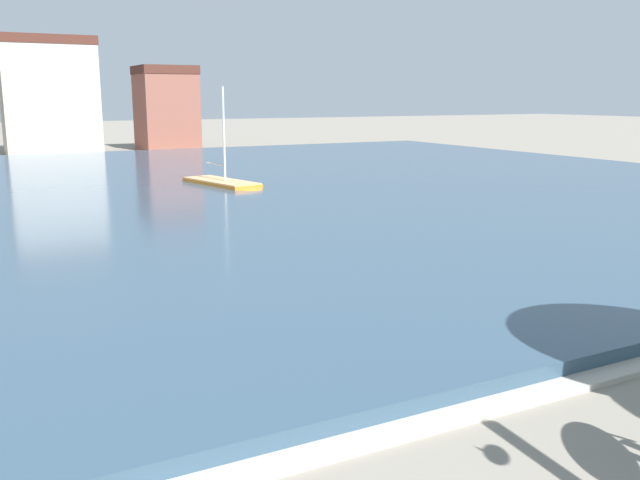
% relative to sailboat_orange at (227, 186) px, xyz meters
% --- Properties ---
extents(harbor_water, '(77.85, 53.55, 0.40)m').
position_rel_sailboat_orange_xyz_m(harbor_water, '(-8.24, 0.16, -0.14)').
color(harbor_water, '#334C60').
rests_on(harbor_water, ground).
extents(quay_edge_coping, '(77.85, 0.50, 0.12)m').
position_rel_sailboat_orange_xyz_m(quay_edge_coping, '(-8.24, -26.86, -0.28)').
color(quay_edge_coping, '#ADA89E').
rests_on(quay_edge_coping, ground).
extents(sailboat_orange, '(2.98, 6.31, 5.62)m').
position_rel_sailboat_orange_xyz_m(sailboat_orange, '(0.00, 0.00, 0.00)').
color(sailboat_orange, orange).
rests_on(sailboat_orange, ground).
extents(townhouse_corner_house, '(8.24, 5.23, 10.37)m').
position_rel_sailboat_orange_xyz_m(townhouse_corner_house, '(-4.69, 32.73, 4.86)').
color(townhouse_corner_house, beige).
rests_on(townhouse_corner_house, ground).
extents(townhouse_narrow_midrow, '(5.30, 5.55, 7.95)m').
position_rel_sailboat_orange_xyz_m(townhouse_narrow_midrow, '(5.76, 31.96, 3.65)').
color(townhouse_narrow_midrow, '#8E5142').
rests_on(townhouse_narrow_midrow, ground).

